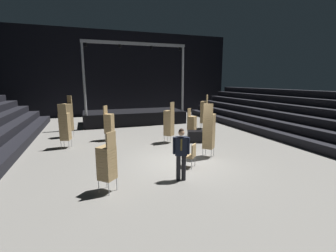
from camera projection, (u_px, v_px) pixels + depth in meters
The scene contains 15 objects.
ground_plane at pixel (179, 162), 9.99m from camera, with size 22.00×30.00×0.10m, color slate.
arena_end_wall at pixel (123, 74), 23.16m from camera, with size 22.00×0.30×8.00m, color black.
bleacher_bank_right at pixel (316, 116), 13.46m from camera, with size 4.50×24.00×2.70m.
stage_riser at pixel (134, 116), 19.04m from camera, with size 7.72×3.42×6.01m.
man_with_tie at pixel (181, 151), 7.91m from camera, with size 0.56×0.36×1.79m.
chair_stack_front_left at pixel (109, 123), 13.38m from camera, with size 0.61×0.61×1.96m.
chair_stack_front_right at pixel (192, 123), 14.23m from camera, with size 0.62×0.62×1.71m.
chair_stack_mid_left at pixel (169, 123), 12.83m from camera, with size 0.62×0.62×2.22m.
chair_stack_mid_right at pixel (107, 162), 7.07m from camera, with size 0.62×0.62×1.88m.
chair_stack_mid_centre at pixel (68, 117), 14.10m from camera, with size 0.62×0.62×2.48m.
chair_stack_rear_left at pixel (65, 126), 11.81m from camera, with size 0.55×0.55×2.22m.
chair_stack_rear_right at pixel (209, 131), 10.33m from camera, with size 0.62×0.62×2.39m.
chair_stack_rear_centre at pixel (204, 112), 16.64m from camera, with size 0.62×0.62×2.39m.
equipment_road_case at pixel (196, 136), 13.13m from camera, with size 0.90×0.60×0.61m, color black.
loose_chair_near_man at pixel (191, 154), 9.20m from camera, with size 0.62×0.62×0.95m.
Camera 1 is at (-3.56, -8.85, 3.32)m, focal length 25.38 mm.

